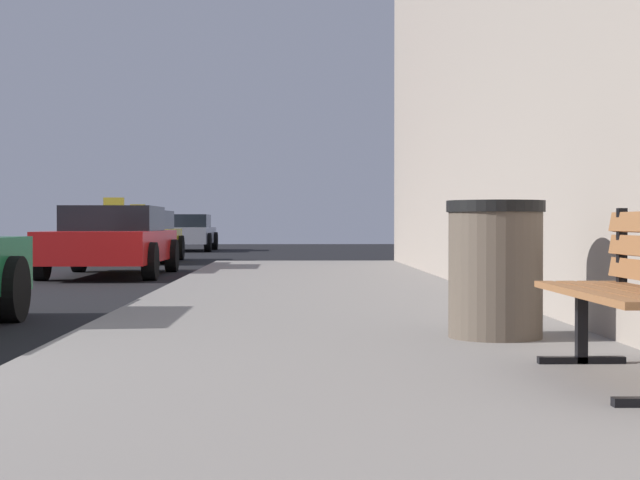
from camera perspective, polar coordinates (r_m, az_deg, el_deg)
name	(u,v)px	position (r m, az deg, el deg)	size (l,w,h in m)	color
sidewalk	(360,391)	(5.15, 2.35, -8.83)	(4.00, 32.00, 0.15)	gray
bench	(638,281)	(5.17, 18.08, -2.32)	(0.51, 1.55, 0.89)	brown
trash_bin	(495,269)	(6.96, 10.21, -1.66)	(0.69, 0.69, 0.96)	brown
car_red	(112,240)	(18.14, -12.05, -0.01)	(2.04, 4.53, 1.43)	red
car_yellow	(137,236)	(24.49, -10.66, 0.24)	(2.01, 4.17, 1.43)	yellow
car_silver	(186,232)	(34.31, -7.86, 0.45)	(2.01, 4.25, 1.27)	#B7B7BF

